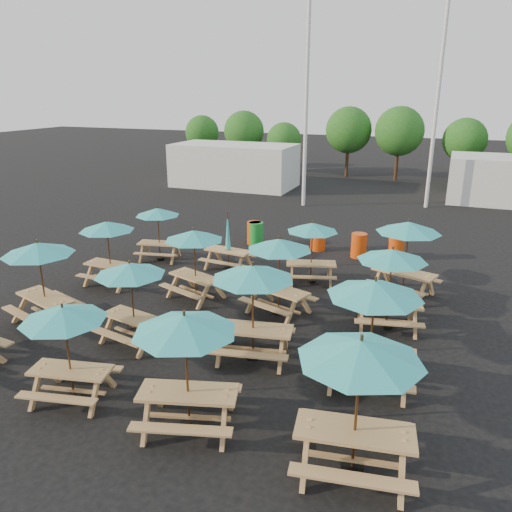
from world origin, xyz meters
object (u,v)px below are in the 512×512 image
at_px(picnic_unit_11, 312,231).
at_px(waste_bin_2, 318,239).
at_px(picnic_unit_7, 228,245).
at_px(picnic_unit_9, 253,279).
at_px(picnic_unit_5, 130,275).
at_px(waste_bin_1, 256,233).
at_px(picnic_unit_3, 158,215).
at_px(picnic_unit_13, 375,296).
at_px(picnic_unit_15, 408,232).
at_px(picnic_unit_6, 194,240).
at_px(picnic_unit_12, 360,360).
at_px(waste_bin_3, 359,245).
at_px(picnic_unit_1, 39,254).
at_px(picnic_unit_8, 185,332).
at_px(waste_bin_0, 254,233).
at_px(picnic_unit_4, 64,320).
at_px(waste_bin_4, 396,247).
at_px(picnic_unit_10, 279,250).
at_px(picnic_unit_2, 107,231).

relative_size(picnic_unit_11, waste_bin_2, 2.22).
bearing_deg(picnic_unit_7, picnic_unit_9, -54.23).
xyz_separation_m(picnic_unit_5, waste_bin_1, (-0.21, 9.15, -1.38)).
distance_m(picnic_unit_3, picnic_unit_9, 8.26).
height_order(picnic_unit_13, picnic_unit_15, picnic_unit_13).
distance_m(picnic_unit_6, picnic_unit_11, 3.97).
height_order(picnic_unit_12, waste_bin_3, picnic_unit_12).
bearing_deg(picnic_unit_1, picnic_unit_9, 20.37).
bearing_deg(picnic_unit_8, waste_bin_0, 89.41).
height_order(picnic_unit_5, picnic_unit_13, picnic_unit_13).
relative_size(picnic_unit_4, waste_bin_2, 2.24).
distance_m(picnic_unit_3, waste_bin_3, 7.79).
xyz_separation_m(picnic_unit_3, picnic_unit_5, (2.94, -5.96, 0.12)).
xyz_separation_m(picnic_unit_3, waste_bin_2, (5.35, 3.39, -1.27)).
distance_m(picnic_unit_6, waste_bin_0, 6.25).
height_order(waste_bin_1, waste_bin_3, same).
relative_size(picnic_unit_12, waste_bin_3, 2.65).
xyz_separation_m(picnic_unit_1, picnic_unit_6, (3.07, 3.07, -0.12)).
relative_size(picnic_unit_15, waste_bin_4, 2.59).
xyz_separation_m(waste_bin_3, waste_bin_4, (1.37, 0.36, 0.00)).
bearing_deg(waste_bin_0, picnic_unit_3, -128.81).
xyz_separation_m(picnic_unit_8, waste_bin_4, (2.53, 11.92, -1.57)).
bearing_deg(picnic_unit_10, picnic_unit_2, -162.73).
height_order(picnic_unit_9, waste_bin_3, picnic_unit_9).
distance_m(picnic_unit_5, picnic_unit_6, 3.14).
relative_size(picnic_unit_9, picnic_unit_12, 0.95).
relative_size(picnic_unit_4, picnic_unit_11, 1.01).
bearing_deg(waste_bin_3, picnic_unit_2, -140.88).
bearing_deg(picnic_unit_10, waste_bin_1, 135.38).
height_order(picnic_unit_3, waste_bin_0, picnic_unit_3).
distance_m(picnic_unit_13, waste_bin_4, 9.34).
relative_size(waste_bin_0, waste_bin_1, 1.00).
xyz_separation_m(picnic_unit_15, waste_bin_4, (-0.63, 3.67, -1.60)).
distance_m(picnic_unit_13, waste_bin_2, 9.96).
distance_m(picnic_unit_5, waste_bin_4, 10.96).
bearing_deg(picnic_unit_3, picnic_unit_7, -10.88).
height_order(picnic_unit_3, waste_bin_1, picnic_unit_3).
relative_size(picnic_unit_6, picnic_unit_15, 0.92).
height_order(picnic_unit_1, picnic_unit_5, picnic_unit_1).
xyz_separation_m(picnic_unit_11, waste_bin_4, (2.39, 3.63, -1.32)).
distance_m(picnic_unit_8, picnic_unit_11, 8.30).
relative_size(picnic_unit_3, picnic_unit_11, 0.96).
bearing_deg(picnic_unit_2, picnic_unit_4, -58.37).
height_order(picnic_unit_1, picnic_unit_13, picnic_unit_13).
xyz_separation_m(picnic_unit_6, picnic_unit_11, (2.99, 2.61, -0.11)).
distance_m(picnic_unit_2, picnic_unit_7, 4.26).
bearing_deg(picnic_unit_13, picnic_unit_3, 141.34).
bearing_deg(picnic_unit_10, picnic_unit_12, -41.20).
bearing_deg(waste_bin_2, picnic_unit_7, -126.44).
height_order(picnic_unit_5, waste_bin_4, picnic_unit_5).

